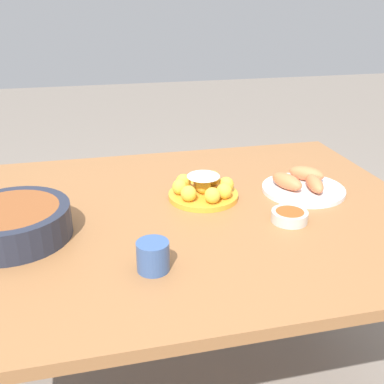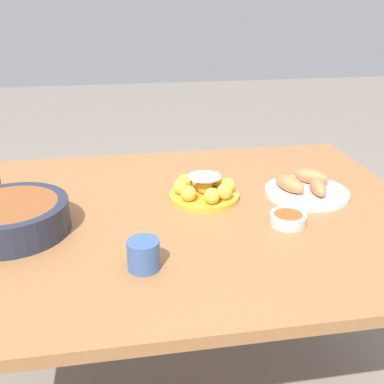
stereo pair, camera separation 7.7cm
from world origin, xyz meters
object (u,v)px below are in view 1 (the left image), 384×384
cup_far (153,256)px  serving_bowl (12,222)px  dining_table (180,234)px  sauce_bowl (289,216)px  seafood_platter (302,185)px  cake_plate (203,189)px

cup_far → serving_bowl: bearing=-34.9°
dining_table → serving_bowl: bearing=6.9°
sauce_bowl → cup_far: cup_far is taller
dining_table → sauce_bowl: (-0.28, 0.13, 0.09)m
serving_bowl → seafood_platter: bearing=-172.7°
serving_bowl → sauce_bowl: serving_bowl is taller
seafood_platter → sauce_bowl: bearing=55.5°
seafood_platter → cake_plate: bearing=-3.3°
dining_table → seafood_platter: (-0.41, -0.06, 0.10)m
cake_plate → sauce_bowl: (-0.19, 0.21, -0.01)m
dining_table → sauce_bowl: size_ratio=14.21×
sauce_bowl → dining_table: bearing=-25.0°
sauce_bowl → serving_bowl: bearing=-6.0°
cake_plate → sauce_bowl: size_ratio=2.14×
seafood_platter → cup_far: 0.63m
seafood_platter → dining_table: bearing=7.7°
sauce_bowl → seafood_platter: (-0.13, -0.19, 0.00)m
cake_plate → serving_bowl: size_ratio=0.73×
serving_bowl → cup_far: size_ratio=3.92×
cake_plate → seafood_platter: 0.32m
dining_table → cake_plate: cake_plate is taller
cake_plate → cup_far: cake_plate is taller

